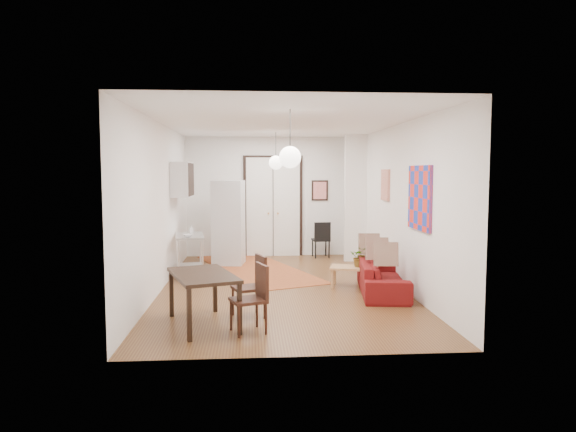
{
  "coord_description": "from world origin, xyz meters",
  "views": [
    {
      "loc": [
        -0.54,
        -9.02,
        2.04
      ],
      "look_at": [
        0.14,
        0.26,
        1.25
      ],
      "focal_mm": 32.0,
      "sensor_mm": 36.0,
      "label": 1
    }
  ],
  "objects": [
    {
      "name": "stub_partition",
      "position": [
        1.85,
        2.55,
        1.45
      ],
      "size": [
        0.5,
        0.1,
        2.9
      ],
      "primitive_type": "cube",
      "color": "white",
      "rests_on": "floor"
    },
    {
      "name": "soap_bottle",
      "position": [
        -1.75,
        1.39,
        0.9
      ],
      "size": [
        0.1,
        0.1,
        0.17
      ],
      "primitive_type": "imported",
      "rotation": [
        0.0,
        0.0,
        0.34
      ],
      "color": "#50A0AD",
      "rests_on": "kitchen_counter"
    },
    {
      "name": "wall_front",
      "position": [
        0.0,
        -3.5,
        1.45
      ],
      "size": [
        4.2,
        0.02,
        2.9
      ],
      "primitive_type": "cube",
      "color": "white",
      "rests_on": "floor"
    },
    {
      "name": "pendant_back",
      "position": [
        0.0,
        2.0,
        2.25
      ],
      "size": [
        0.3,
        0.3,
        0.8
      ],
      "color": "white",
      "rests_on": "ceiling"
    },
    {
      "name": "dining_chair_near",
      "position": [
        -0.58,
        -1.8,
        0.5
      ],
      "size": [
        0.52,
        0.64,
        0.87
      ],
      "rotation": [
        0.0,
        0.0,
        -1.24
      ],
      "color": "#361911",
      "rests_on": "floor"
    },
    {
      "name": "floor",
      "position": [
        0.0,
        0.0,
        0.0
      ],
      "size": [
        7.0,
        7.0,
        0.0
      ],
      "primitive_type": "plane",
      "color": "brown",
      "rests_on": "ground"
    },
    {
      "name": "painting_abstract",
      "position": [
        2.08,
        0.8,
        1.8
      ],
      "size": [
        0.05,
        0.5,
        0.6
      ],
      "primitive_type": "cube",
      "color": "#F8E6CE",
      "rests_on": "wall_right"
    },
    {
      "name": "black_side_chair",
      "position": [
        1.14,
        3.23,
        0.5
      ],
      "size": [
        0.43,
        0.43,
        0.86
      ],
      "rotation": [
        0.0,
        0.0,
        3.24
      ],
      "color": "black",
      "rests_on": "floor"
    },
    {
      "name": "wall_cabinet",
      "position": [
        -1.92,
        1.5,
        1.9
      ],
      "size": [
        0.35,
        1.0,
        0.7
      ],
      "primitive_type": "cube",
      "color": "silver",
      "rests_on": "wall_left"
    },
    {
      "name": "ceiling",
      "position": [
        0.0,
        0.0,
        2.9
      ],
      "size": [
        4.2,
        7.0,
        0.02
      ],
      "primitive_type": "cube",
      "color": "white",
      "rests_on": "wall_back"
    },
    {
      "name": "dining_table",
      "position": [
        -1.18,
        -2.23,
        0.62
      ],
      "size": [
        1.1,
        1.44,
        0.7
      ],
      "rotation": [
        0.0,
        0.0,
        0.33
      ],
      "color": "black",
      "rests_on": "floor"
    },
    {
      "name": "poster_back",
      "position": [
        1.15,
        3.47,
        1.6
      ],
      "size": [
        0.4,
        0.03,
        0.5
      ],
      "primitive_type": "cube",
      "color": "red",
      "rests_on": "wall_back"
    },
    {
      "name": "pendant_front",
      "position": [
        0.0,
        -2.0,
        2.25
      ],
      "size": [
        0.3,
        0.3,
        0.8
      ],
      "color": "white",
      "rests_on": "ceiling"
    },
    {
      "name": "bowl",
      "position": [
        -1.75,
        0.84,
        0.84
      ],
      "size": [
        0.24,
        0.24,
        0.05
      ],
      "primitive_type": "imported",
      "rotation": [
        0.0,
        0.0,
        0.34
      ],
      "color": "beige",
      "rests_on": "kitchen_counter"
    },
    {
      "name": "potted_plant",
      "position": [
        1.39,
        -0.12,
        0.55
      ],
      "size": [
        0.39,
        0.36,
        0.36
      ],
      "primitive_type": "imported",
      "rotation": [
        0.0,
        0.0,
        -0.28
      ],
      "color": "#36612B",
      "rests_on": "coffee_table"
    },
    {
      "name": "wall_right",
      "position": [
        2.1,
        0.0,
        1.45
      ],
      "size": [
        0.02,
        7.0,
        2.9
      ],
      "primitive_type": "cube",
      "color": "white",
      "rests_on": "floor"
    },
    {
      "name": "wall_left",
      "position": [
        -2.1,
        0.0,
        1.45
      ],
      "size": [
        0.02,
        7.0,
        2.9
      ],
      "primitive_type": "cube",
      "color": "white",
      "rests_on": "floor"
    },
    {
      "name": "dining_chair_far",
      "position": [
        -0.58,
        -2.5,
        0.5
      ],
      "size": [
        0.52,
        0.64,
        0.87
      ],
      "rotation": [
        0.0,
        0.0,
        -1.24
      ],
      "color": "#361911",
      "rests_on": "floor"
    },
    {
      "name": "print_left",
      "position": [
        -2.07,
        2.0,
        1.95
      ],
      "size": [
        0.03,
        0.44,
        0.54
      ],
      "primitive_type": "cube",
      "color": "#996D3F",
      "rests_on": "wall_left"
    },
    {
      "name": "wall_back",
      "position": [
        0.0,
        3.5,
        1.45
      ],
      "size": [
        4.2,
        0.02,
        2.9
      ],
      "primitive_type": "cube",
      "color": "white",
      "rests_on": "floor"
    },
    {
      "name": "kilim_rug",
      "position": [
        -0.44,
        1.76,
        0.01
      ],
      "size": [
        2.82,
        4.27,
        0.01
      ],
      "primitive_type": "cube",
      "rotation": [
        0.0,
        0.0,
        0.36
      ],
      "color": "#AA582A",
      "rests_on": "floor"
    },
    {
      "name": "painting_popart",
      "position": [
        2.08,
        -1.25,
        1.65
      ],
      "size": [
        0.05,
        1.0,
        1.0
      ],
      "primitive_type": "cube",
      "color": "red",
      "rests_on": "wall_right"
    },
    {
      "name": "sofa",
      "position": [
        1.68,
        -0.59,
        0.27
      ],
      "size": [
        1.95,
        0.98,
        0.54
      ],
      "primitive_type": "imported",
      "rotation": [
        0.0,
        0.0,
        1.43
      ],
      "color": "maroon",
      "rests_on": "floor"
    },
    {
      "name": "fridge",
      "position": [
        -1.04,
        2.36,
        0.93
      ],
      "size": [
        0.74,
        0.74,
        1.86
      ],
      "primitive_type": "cube",
      "rotation": [
        0.0,
        0.0,
        -0.14
      ],
      "color": "silver",
      "rests_on": "floor"
    },
    {
      "name": "kitchen_counter",
      "position": [
        -1.75,
        1.14,
        0.51
      ],
      "size": [
        0.67,
        1.12,
        0.81
      ],
      "rotation": [
        0.0,
        0.0,
        0.14
      ],
      "color": "silver",
      "rests_on": "floor"
    },
    {
      "name": "double_doors",
      "position": [
        0.0,
        3.46,
        1.2
      ],
      "size": [
        1.44,
        0.06,
        2.5
      ],
      "primitive_type": "cube",
      "color": "white",
      "rests_on": "wall_back"
    },
    {
      "name": "coffee_table",
      "position": [
        1.29,
        -0.12,
        0.32
      ],
      "size": [
        0.93,
        0.67,
        0.37
      ],
      "rotation": [
        0.0,
        0.0,
        -0.28
      ],
      "color": "tan",
      "rests_on": "floor"
    }
  ]
}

